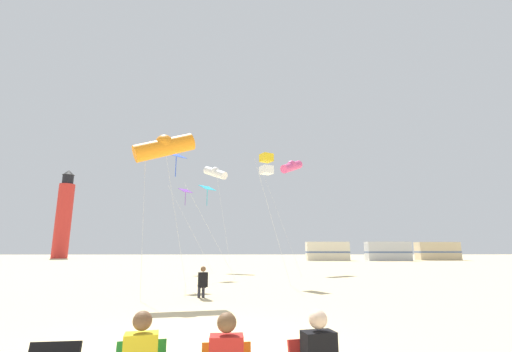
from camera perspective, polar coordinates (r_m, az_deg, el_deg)
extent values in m
plane|color=beige|center=(7.10, -9.90, -26.42)|extent=(200.00, 200.00, 0.00)
sphere|color=brown|center=(4.09, -18.24, -21.75)|extent=(0.20, 0.20, 0.20)
sphere|color=brown|center=(3.84, -4.85, -22.97)|extent=(0.20, 0.20, 0.20)
sphere|color=beige|center=(4.05, 10.20, -22.25)|extent=(0.20, 0.20, 0.20)
cube|color=black|center=(13.38, -8.76, -16.56)|extent=(0.39, 0.30, 0.52)
sphere|color=brown|center=(13.35, -8.71, -14.93)|extent=(0.20, 0.20, 0.20)
cylinder|color=#2D2D38|center=(13.59, -8.56, -17.51)|extent=(0.22, 0.38, 0.13)
cylinder|color=#2D2D38|center=(13.77, -8.70, -18.39)|extent=(0.11, 0.11, 0.42)
cylinder|color=#2D2D38|center=(13.57, -9.26, -17.49)|extent=(0.22, 0.38, 0.13)
cylinder|color=#2D2D38|center=(13.75, -9.40, -18.38)|extent=(0.11, 0.11, 0.42)
cylinder|color=silver|center=(26.66, 3.83, -6.63)|extent=(2.81, 2.48, 8.47)
cylinder|color=#E54C8C|center=(28.85, 5.91, 1.53)|extent=(2.17, 2.34, 1.48)
sphere|color=#E54C8C|center=(28.89, 5.90, 1.82)|extent=(0.76, 0.76, 0.76)
cylinder|color=silver|center=(17.82, 2.68, -7.35)|extent=(1.84, 0.46, 6.42)
cube|color=yellow|center=(19.31, 1.73, 3.02)|extent=(0.82, 0.82, 0.44)
cube|color=white|center=(19.14, 1.74, 0.99)|extent=(0.82, 0.82, 0.44)
cylinder|color=silver|center=(26.28, -10.72, -8.66)|extent=(3.34, 1.63, 6.38)
cube|color=purple|center=(28.38, -11.55, -2.38)|extent=(1.22, 1.22, 0.40)
cylinder|color=purple|center=(28.29, -11.60, -3.68)|extent=(0.04, 0.04, 1.10)
cylinder|color=silver|center=(13.92, -18.14, -6.74)|extent=(0.54, 1.19, 5.82)
cylinder|color=orange|center=(14.53, -14.89, 4.56)|extent=(2.56, 1.66, 1.48)
sphere|color=orange|center=(14.58, -14.86, 5.12)|extent=(0.76, 0.76, 0.76)
cylinder|color=silver|center=(21.36, -7.69, -8.86)|extent=(3.19, 0.81, 5.78)
cube|color=#1EB2D1|center=(23.30, -8.04, -1.94)|extent=(1.22, 1.22, 0.40)
cylinder|color=#1EB2D1|center=(23.19, -8.09, -3.52)|extent=(0.04, 0.04, 1.10)
cylinder|color=silver|center=(29.36, -5.39, -7.20)|extent=(1.36, 1.71, 8.36)
cylinder|color=white|center=(30.71, -6.73, 0.51)|extent=(2.39, 2.10, 1.48)
sphere|color=white|center=(30.74, -6.72, 0.79)|extent=(0.76, 0.76, 0.76)
cylinder|color=silver|center=(18.07, -13.18, -6.52)|extent=(1.26, 0.48, 6.79)
cube|color=blue|center=(19.31, -13.02, 3.38)|extent=(1.22, 1.22, 0.40)
cylinder|color=blue|center=(19.16, -13.11, 1.50)|extent=(0.04, 0.04, 1.10)
cylinder|color=red|center=(75.44, -29.23, -6.44)|extent=(2.80, 2.80, 14.00)
cylinder|color=black|center=(76.39, -28.64, -0.55)|extent=(2.00, 2.00, 1.80)
cone|color=black|center=(76.64, -28.53, 0.48)|extent=(2.20, 2.20, 1.00)
cube|color=beige|center=(55.09, 11.69, -12.07)|extent=(6.46, 2.48, 2.80)
cube|color=#4C608C|center=(55.09, 11.69, -12.21)|extent=(6.50, 2.52, 0.24)
cube|color=#B7BABF|center=(56.82, 20.94, -11.53)|extent=(6.49, 2.57, 2.80)
cube|color=#4C608C|center=(56.82, 20.95, -11.67)|extent=(6.53, 2.61, 0.24)
cube|color=#C6B28C|center=(63.01, 27.76, -10.92)|extent=(6.45, 2.43, 2.80)
cube|color=#4C608C|center=(63.01, 27.78, -11.05)|extent=(6.49, 2.48, 0.24)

